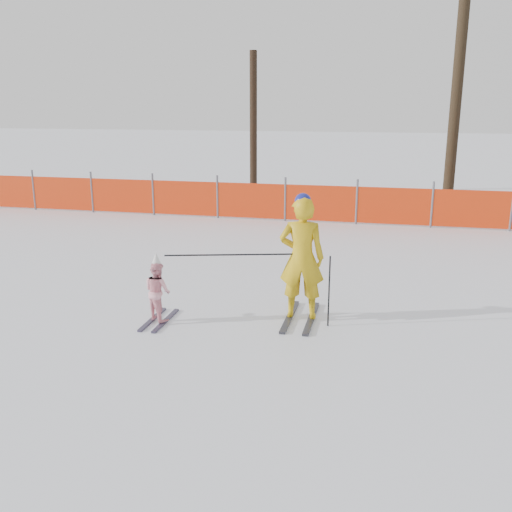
{
  "coord_description": "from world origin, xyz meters",
  "views": [
    {
      "loc": [
        1.87,
        -7.71,
        3.27
      ],
      "look_at": [
        0.0,
        0.5,
        1.0
      ],
      "focal_mm": 40.0,
      "sensor_mm": 36.0,
      "label": 1
    }
  ],
  "objects": [
    {
      "name": "tree_trunks",
      "position": [
        2.9,
        11.17,
        2.93
      ],
      "size": [
        9.96,
        3.31,
        6.7
      ],
      "color": "black",
      "rests_on": "ground"
    },
    {
      "name": "ski_poles",
      "position": [
        0.17,
        0.33,
        0.87
      ],
      "size": [
        2.47,
        0.54,
        1.1
      ],
      "color": "black",
      "rests_on": "ground"
    },
    {
      "name": "ground",
      "position": [
        0.0,
        0.0,
        0.0
      ],
      "size": [
        120.0,
        120.0,
        0.0
      ],
      "primitive_type": "plane",
      "color": "white",
      "rests_on": "ground"
    },
    {
      "name": "child",
      "position": [
        -1.43,
        0.01,
        0.5
      ],
      "size": [
        0.56,
        0.98,
        1.1
      ],
      "color": "black",
      "rests_on": "ground"
    },
    {
      "name": "safety_fence",
      "position": [
        -2.31,
        8.06,
        0.56
      ],
      "size": [
        17.25,
        0.06,
        1.25
      ],
      "color": "#595960",
      "rests_on": "ground"
    },
    {
      "name": "adult",
      "position": [
        0.69,
        0.59,
        0.99
      ],
      "size": [
        0.72,
        1.37,
        1.98
      ],
      "color": "black",
      "rests_on": "ground"
    }
  ]
}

